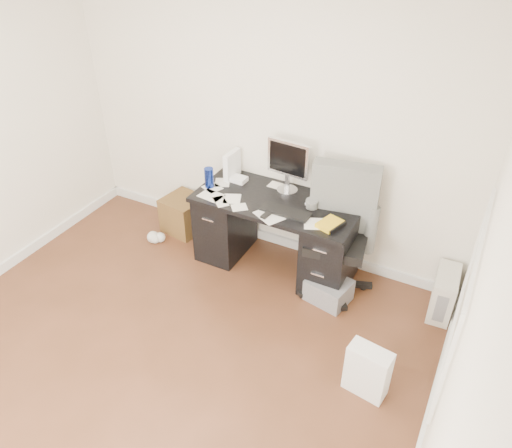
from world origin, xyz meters
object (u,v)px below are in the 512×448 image
Objects in this scene: keyboard at (285,212)px; office_chair at (338,235)px; desk at (276,232)px; pc_tower at (444,293)px; lcd_monitor at (288,167)px; wicker_basket at (184,214)px.

office_chair is at bearing 16.44° from keyboard.
desk is at bearing 167.15° from office_chair.
lcd_monitor is at bearing 173.11° from pc_tower.
office_chair is (0.59, -0.22, -0.42)m from lcd_monitor.
pc_tower is (1.54, -0.10, -0.80)m from lcd_monitor.
desk is 0.64m from lcd_monitor.
wicker_basket is at bearing 169.76° from keyboard.
wicker_basket is at bearing -171.24° from lcd_monitor.
lcd_monitor is 1.24× the size of pc_tower.
wicker_basket is at bearing 176.47° from pc_tower.
office_chair is 1.79m from wicker_basket.
keyboard is (0.16, -0.16, 0.36)m from desk.
office_chair reaches higher than keyboard.
office_chair is 3.06× the size of wicker_basket.
keyboard is 0.38× the size of office_chair.
pc_tower is (1.40, 0.25, -0.56)m from keyboard.
lcd_monitor reaches higher than pc_tower.
wicker_basket is (-1.14, 0.11, -0.21)m from desk.
keyboard reaches higher than pc_tower.
keyboard is at bearing -11.48° from wicker_basket.
desk is at bearing 136.19° from keyboard.
desk is at bearing -89.73° from lcd_monitor.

